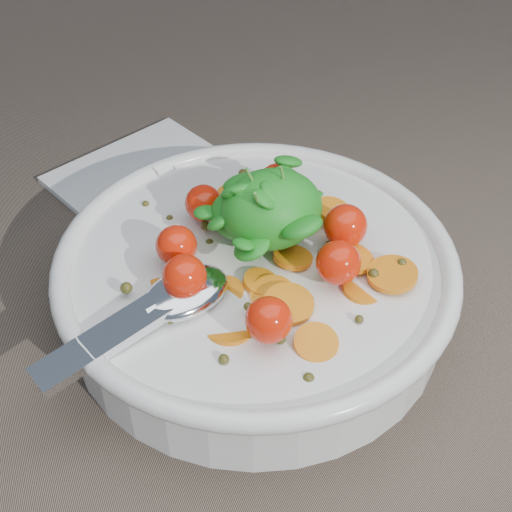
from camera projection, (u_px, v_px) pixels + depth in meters
name	position (u px, v px, depth m)	size (l,w,h in m)	color
ground	(253.00, 315.00, 0.58)	(6.00, 6.00, 0.00)	#776455
bowl	(256.00, 278.00, 0.56)	(0.34, 0.31, 0.13)	white
napkin	(148.00, 178.00, 0.72)	(0.17, 0.15, 0.01)	white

